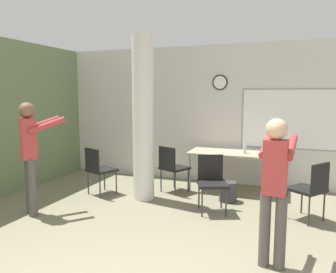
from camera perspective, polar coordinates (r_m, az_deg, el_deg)
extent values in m
cube|color=silver|center=(6.78, 9.48, 3.75)|extent=(8.00, 0.12, 2.80)
cylinder|color=black|center=(6.71, 9.05, 9.28)|extent=(0.30, 0.03, 0.30)
cylinder|color=white|center=(6.70, 9.02, 9.28)|extent=(0.26, 0.01, 0.25)
cube|color=#99999E|center=(6.61, 21.07, 2.84)|extent=(1.93, 0.01, 1.16)
cube|color=white|center=(6.60, 21.07, 2.83)|extent=(1.87, 0.02, 1.10)
cylinder|color=silver|center=(5.60, -4.36, 3.10)|extent=(0.36, 0.36, 2.80)
cube|color=tan|center=(6.25, 11.07, -2.82)|extent=(1.57, 0.75, 0.03)
cylinder|color=gray|center=(6.18, 3.82, -6.31)|extent=(0.04, 0.04, 0.71)
cylinder|color=gray|center=(5.95, 17.45, -7.18)|extent=(0.04, 0.04, 0.71)
cylinder|color=gray|center=(6.77, 5.32, -5.13)|extent=(0.04, 0.04, 0.71)
cylinder|color=gray|center=(6.56, 17.73, -5.85)|extent=(0.04, 0.04, 0.71)
cylinder|color=silver|center=(6.14, 13.22, -2.06)|extent=(0.07, 0.07, 0.18)
cylinder|color=silver|center=(6.12, 13.26, -0.86)|extent=(0.03, 0.03, 0.08)
cylinder|color=#38383D|center=(5.75, 10.41, -9.40)|extent=(0.30, 0.30, 0.34)
cube|color=black|center=(6.09, -11.43, -5.73)|extent=(0.58, 0.58, 0.04)
cube|color=black|center=(5.93, -13.09, -3.95)|extent=(0.38, 0.18, 0.40)
cylinder|color=#333333|center=(6.11, -9.00, -7.89)|extent=(0.02, 0.02, 0.43)
cylinder|color=#333333|center=(6.39, -11.01, -7.27)|extent=(0.02, 0.02, 0.43)
cylinder|color=#333333|center=(5.91, -11.77, -8.50)|extent=(0.02, 0.02, 0.43)
cylinder|color=#333333|center=(6.20, -13.72, -7.81)|extent=(0.02, 0.02, 0.43)
cube|color=black|center=(5.18, 22.91, -8.50)|extent=(0.62, 0.62, 0.04)
cube|color=black|center=(5.02, 24.98, -6.51)|extent=(0.26, 0.34, 0.40)
cylinder|color=#333333|center=(5.48, 22.27, -10.15)|extent=(0.02, 0.02, 0.43)
cylinder|color=#333333|center=(5.20, 19.97, -10.99)|extent=(0.02, 0.02, 0.43)
cylinder|color=#333333|center=(5.30, 25.53, -10.93)|extent=(0.02, 0.02, 0.43)
cylinder|color=#333333|center=(5.01, 23.34, -11.87)|extent=(0.02, 0.02, 0.43)
cube|color=black|center=(5.10, 7.73, -8.20)|extent=(0.57, 0.57, 0.04)
cube|color=black|center=(5.25, 7.39, -5.29)|extent=(0.38, 0.18, 0.40)
cylinder|color=#333333|center=(4.98, 5.95, -11.42)|extent=(0.02, 0.02, 0.43)
cylinder|color=#333333|center=(5.04, 10.09, -11.26)|extent=(0.02, 0.02, 0.43)
cylinder|color=#333333|center=(5.31, 5.41, -10.18)|extent=(0.02, 0.02, 0.43)
cylinder|color=#333333|center=(5.37, 9.28, -10.05)|extent=(0.02, 0.02, 0.43)
cube|color=black|center=(6.12, 1.17, -5.51)|extent=(0.58, 0.58, 0.04)
cube|color=black|center=(5.93, -0.19, -3.76)|extent=(0.37, 0.19, 0.40)
cylinder|color=#333333|center=(6.19, 3.53, -7.62)|extent=(0.02, 0.02, 0.43)
cylinder|color=#333333|center=(6.43, 1.09, -7.05)|extent=(0.02, 0.02, 0.43)
cylinder|color=#333333|center=(5.93, 1.24, -8.27)|extent=(0.02, 0.02, 0.43)
cylinder|color=#333333|center=(6.18, -1.22, -7.65)|extent=(0.02, 0.02, 0.43)
cylinder|color=#514C47|center=(3.70, 18.98, -15.52)|extent=(0.12, 0.12, 0.80)
cylinder|color=#514C47|center=(3.72, 16.48, -15.30)|extent=(0.12, 0.12, 0.80)
cube|color=#B23838|center=(3.51, 18.16, -5.10)|extent=(0.25, 0.20, 0.56)
sphere|color=#D8AD8C|center=(3.45, 18.41, 1.24)|extent=(0.22, 0.22, 0.22)
cylinder|color=#B23838|center=(3.68, 20.71, -1.74)|extent=(0.13, 0.51, 0.23)
cylinder|color=#B23838|center=(3.71, 16.79, -1.50)|extent=(0.13, 0.51, 0.23)
cube|color=white|center=(3.93, 17.31, -1.02)|extent=(0.05, 0.13, 0.04)
cylinder|color=#514C47|center=(5.32, -22.58, -8.30)|extent=(0.13, 0.13, 0.86)
cylinder|color=#514C47|center=(5.48, -22.95, -7.86)|extent=(0.13, 0.13, 0.86)
cube|color=#B23838|center=(5.26, -23.16, -0.35)|extent=(0.32, 0.31, 0.61)
sphere|color=brown|center=(5.23, -23.39, 4.22)|extent=(0.23, 0.23, 0.23)
cylinder|color=#B23838|center=(5.16, -20.33, 1.84)|extent=(0.39, 0.49, 0.24)
cylinder|color=#B23838|center=(5.43, -21.03, 2.06)|extent=(0.39, 0.49, 0.24)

